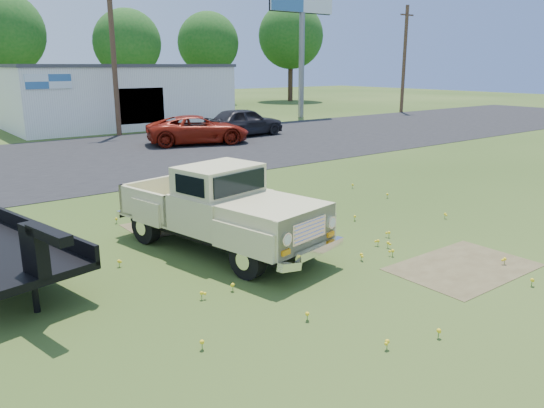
{
  "coord_description": "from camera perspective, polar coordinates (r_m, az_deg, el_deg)",
  "views": [
    {
      "loc": [
        -8.03,
        -8.82,
        4.12
      ],
      "look_at": [
        -0.52,
        1.0,
        0.86
      ],
      "focal_mm": 35.0,
      "sensor_mm": 36.0,
      "label": 1
    }
  ],
  "objects": [
    {
      "name": "dirt_patch_b",
      "position": [
        14.32,
        -10.86,
        -2.22
      ],
      "size": [
        2.2,
        1.6,
        0.01
      ],
      "primitive_type": "cube",
      "color": "brown",
      "rests_on": "ground"
    },
    {
      "name": "vintage_pickup_truck",
      "position": [
        12.02,
        -5.67,
        -0.42
      ],
      "size": [
        3.17,
        5.75,
        1.97
      ],
      "primitive_type": null,
      "rotation": [
        0.0,
        0.0,
        0.2
      ],
      "color": "#C1B881",
      "rests_on": "ground"
    },
    {
      "name": "treeline_d",
      "position": [
        50.39,
        -27.02,
        16.09
      ],
      "size": [
        6.72,
        6.72,
        10.0
      ],
      "color": "#3B271B",
      "rests_on": "ground"
    },
    {
      "name": "ground",
      "position": [
        12.62,
        4.63,
        -4.33
      ],
      "size": [
        140.0,
        140.0,
        0.0
      ],
      "primitive_type": "plane",
      "color": "#283F14",
      "rests_on": "ground"
    },
    {
      "name": "dark_sedan",
      "position": [
        31.66,
        -3.01,
        8.8
      ],
      "size": [
        4.99,
        2.24,
        1.66
      ],
      "primitive_type": "imported",
      "rotation": [
        0.0,
        0.0,
        1.63
      ],
      "color": "black",
      "rests_on": "ground"
    },
    {
      "name": "treeline_g",
      "position": [
        63.21,
        2.03,
        17.61
      ],
      "size": [
        7.36,
        7.36,
        10.95
      ],
      "color": "#3B271B",
      "rests_on": "ground"
    },
    {
      "name": "utility_pole_mid",
      "position": [
        33.09,
        -16.68,
        15.02
      ],
      "size": [
        1.6,
        0.3,
        9.0
      ],
      "color": "#472E21",
      "rests_on": "ground"
    },
    {
      "name": "treeline_e",
      "position": [
        51.88,
        -15.31,
        16.34
      ],
      "size": [
        6.08,
        6.08,
        9.04
      ],
      "color": "#3B271B",
      "rests_on": "ground"
    },
    {
      "name": "dirt_patch_a",
      "position": [
        11.9,
        19.92,
        -6.41
      ],
      "size": [
        3.0,
        2.0,
        0.01
      ],
      "primitive_type": "cube",
      "color": "brown",
      "rests_on": "ground"
    },
    {
      "name": "billboard",
      "position": [
        43.42,
        3.24,
        20.59
      ],
      "size": [
        6.1,
        0.45,
        11.05
      ],
      "color": "slate",
      "rests_on": "ground"
    },
    {
      "name": "utility_pole_east",
      "position": [
        48.95,
        14.05,
        14.92
      ],
      "size": [
        1.6,
        0.3,
        9.0
      ],
      "color": "#472E21",
      "rests_on": "ground"
    },
    {
      "name": "treeline_f",
      "position": [
        58.64,
        -6.87,
        16.81
      ],
      "size": [
        6.4,
        6.4,
        9.52
      ],
      "color": "#3B271B",
      "rests_on": "ground"
    },
    {
      "name": "commercial_building",
      "position": [
        38.52,
        -16.32,
        11.19
      ],
      "size": [
        14.2,
        8.2,
        4.15
      ],
      "color": "silver",
      "rests_on": "ground"
    },
    {
      "name": "asphalt_lot",
      "position": [
        25.48,
        -18.59,
        4.7
      ],
      "size": [
        90.0,
        14.0,
        0.02
      ],
      "primitive_type": "cube",
      "color": "black",
      "rests_on": "ground"
    },
    {
      "name": "red_pickup",
      "position": [
        28.73,
        -7.95,
        7.9
      ],
      "size": [
        5.91,
        4.06,
        1.5
      ],
      "primitive_type": "imported",
      "rotation": [
        0.0,
        0.0,
        1.25
      ],
      "color": "maroon",
      "rests_on": "ground"
    }
  ]
}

